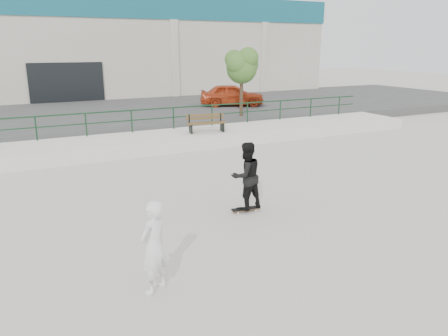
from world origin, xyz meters
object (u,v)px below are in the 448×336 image
tree (242,65)px  seated_skater (154,247)px  red_car (232,95)px  bench_right (206,123)px  skateboard (246,209)px  standing_skater (246,176)px

tree → seated_skater: (-9.76, -14.55, -2.44)m
tree → seated_skater: tree is taller
red_car → bench_right: bearing=167.8°
bench_right → tree: 5.67m
bench_right → tree: (3.75, 3.50, 2.39)m
tree → red_car: size_ratio=0.90×
bench_right → red_car: bearing=64.0°
bench_right → skateboard: bearing=-98.6°
standing_skater → seated_skater: standing_skater is taller
standing_skater → seated_skater: (-3.38, -2.70, -0.14)m
skateboard → seated_skater: size_ratio=0.46×
tree → red_car: bearing=69.5°
bench_right → skateboard: size_ratio=2.31×
bench_right → red_car: (5.28, 7.58, 0.30)m
red_car → skateboard: (-7.90, -15.93, -1.14)m
standing_skater → tree: bearing=-124.0°
red_car → seated_skater: size_ratio=2.42×
tree → seated_skater: 17.68m
tree → standing_skater: bearing=-118.3°
bench_right → skateboard: 8.79m
bench_right → seated_skater: bearing=-109.7°
skateboard → seated_skater: seated_skater is taller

